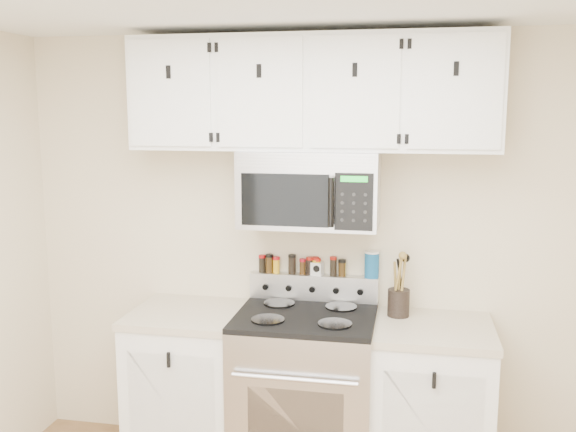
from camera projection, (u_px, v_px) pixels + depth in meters
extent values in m
cube|color=beige|center=(315.00, 249.00, 3.79)|extent=(3.50, 0.01, 2.50)
cube|color=#B7B7BA|center=(305.00, 397.00, 3.61)|extent=(0.76, 0.65, 0.92)
cube|color=black|center=(295.00, 426.00, 3.31)|extent=(0.50, 0.02, 0.40)
cube|color=black|center=(306.00, 317.00, 3.53)|extent=(0.76, 0.65, 0.03)
cube|color=#B7B7BA|center=(314.00, 287.00, 3.79)|extent=(0.76, 0.08, 0.15)
cylinder|color=black|center=(268.00, 320.00, 3.42)|extent=(0.18, 0.18, 0.01)
cylinder|color=black|center=(335.00, 324.00, 3.35)|extent=(0.18, 0.18, 0.01)
cylinder|color=black|center=(279.00, 303.00, 3.71)|extent=(0.18, 0.18, 0.01)
cylinder|color=black|center=(341.00, 307.00, 3.64)|extent=(0.18, 0.18, 0.01)
cube|color=white|center=(190.00, 389.00, 3.77)|extent=(0.62, 0.60, 0.88)
cube|color=#B7A88C|center=(188.00, 314.00, 3.69)|extent=(0.64, 0.62, 0.04)
cube|color=white|center=(430.00, 410.00, 3.51)|extent=(0.62, 0.60, 0.88)
cube|color=#B7A88C|center=(433.00, 329.00, 3.43)|extent=(0.64, 0.62, 0.04)
cube|color=#9E9EA3|center=(310.00, 189.00, 3.55)|extent=(0.76, 0.38, 0.42)
cube|color=#B7B7BA|center=(304.00, 161.00, 3.33)|extent=(0.73, 0.01, 0.08)
cube|color=black|center=(285.00, 200.00, 3.38)|extent=(0.47, 0.01, 0.28)
cube|color=black|center=(354.00, 202.00, 3.32)|extent=(0.20, 0.01, 0.30)
cylinder|color=black|center=(331.00, 202.00, 3.30)|extent=(0.03, 0.03, 0.26)
cube|color=white|center=(311.00, 93.00, 3.49)|extent=(2.00, 0.33, 0.62)
cube|color=white|center=(170.00, 93.00, 3.46)|extent=(0.46, 0.01, 0.57)
cube|color=black|center=(168.00, 72.00, 3.44)|extent=(0.02, 0.01, 0.07)
cube|color=white|center=(259.00, 93.00, 3.37)|extent=(0.46, 0.01, 0.57)
cube|color=black|center=(259.00, 71.00, 3.34)|extent=(0.03, 0.01, 0.07)
cube|color=white|center=(355.00, 92.00, 3.28)|extent=(0.46, 0.01, 0.57)
cube|color=black|center=(355.00, 70.00, 3.25)|extent=(0.03, 0.01, 0.07)
cube|color=white|center=(455.00, 92.00, 3.18)|extent=(0.46, 0.01, 0.57)
cube|color=black|center=(456.00, 69.00, 3.16)|extent=(0.02, 0.01, 0.07)
cylinder|color=black|center=(398.00, 303.00, 3.58)|extent=(0.12, 0.12, 0.15)
cylinder|color=olive|center=(399.00, 283.00, 3.56)|extent=(0.01, 0.01, 0.28)
cylinder|color=olive|center=(403.00, 281.00, 3.55)|extent=(0.01, 0.01, 0.30)
cylinder|color=olive|center=(395.00, 284.00, 3.58)|extent=(0.01, 0.01, 0.26)
cylinder|color=black|center=(401.00, 283.00, 3.58)|extent=(0.01, 0.01, 0.27)
cylinder|color=olive|center=(397.00, 282.00, 3.54)|extent=(0.01, 0.01, 0.29)
cube|color=silver|center=(317.00, 268.00, 3.77)|extent=(0.08, 0.07, 0.08)
cylinder|color=#155993|center=(372.00, 265.00, 3.71)|extent=(0.08, 0.08, 0.15)
cylinder|color=white|center=(372.00, 252.00, 3.69)|extent=(0.09, 0.09, 0.01)
cylinder|color=black|center=(262.00, 265.00, 3.83)|extent=(0.04, 0.04, 0.09)
cylinder|color=#9E0C0F|center=(262.00, 256.00, 3.82)|extent=(0.04, 0.04, 0.02)
cylinder|color=#3D280E|center=(269.00, 265.00, 3.82)|extent=(0.04, 0.04, 0.10)
cylinder|color=black|center=(269.00, 256.00, 3.81)|extent=(0.05, 0.05, 0.02)
cylinder|color=gold|center=(276.00, 266.00, 3.82)|extent=(0.04, 0.04, 0.08)
cylinder|color=#AD0D16|center=(276.00, 258.00, 3.81)|extent=(0.04, 0.04, 0.02)
cylinder|color=black|center=(292.00, 265.00, 3.80)|extent=(0.04, 0.04, 0.10)
cylinder|color=black|center=(292.00, 256.00, 3.79)|extent=(0.05, 0.05, 0.02)
cylinder|color=#3D250E|center=(303.00, 268.00, 3.79)|extent=(0.04, 0.04, 0.08)
cylinder|color=#9F0C1C|center=(303.00, 260.00, 3.78)|extent=(0.04, 0.04, 0.02)
cylinder|color=black|center=(310.00, 267.00, 3.78)|extent=(0.04, 0.04, 0.09)
cylinder|color=#9A130B|center=(310.00, 258.00, 3.77)|extent=(0.04, 0.04, 0.02)
cylinder|color=#C39216|center=(316.00, 267.00, 3.77)|extent=(0.04, 0.04, 0.09)
cylinder|color=#9C110C|center=(316.00, 258.00, 3.76)|extent=(0.04, 0.04, 0.02)
cylinder|color=gold|center=(317.00, 268.00, 3.77)|extent=(0.04, 0.04, 0.08)
cylinder|color=#B1180D|center=(317.00, 260.00, 3.76)|extent=(0.04, 0.04, 0.02)
cylinder|color=black|center=(333.00, 268.00, 3.75)|extent=(0.04, 0.04, 0.10)
cylinder|color=#9F140C|center=(333.00, 258.00, 3.74)|extent=(0.04, 0.04, 0.02)
cylinder|color=#3A260E|center=(342.00, 269.00, 3.74)|extent=(0.04, 0.04, 0.08)
cylinder|color=black|center=(342.00, 261.00, 3.74)|extent=(0.04, 0.04, 0.02)
cylinder|color=yellow|center=(342.00, 269.00, 3.74)|extent=(0.04, 0.04, 0.08)
cylinder|color=black|center=(343.00, 261.00, 3.73)|extent=(0.04, 0.04, 0.02)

